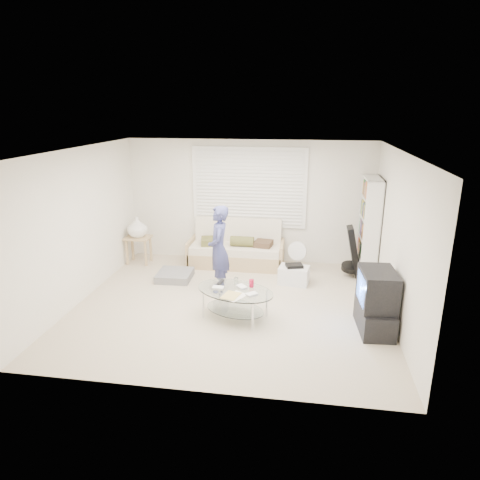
% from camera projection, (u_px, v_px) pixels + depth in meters
% --- Properties ---
extents(ground, '(5.00, 5.00, 0.00)m').
position_uv_depth(ground, '(231.00, 305.00, 7.01)').
color(ground, '#C7B39A').
rests_on(ground, ground).
extents(room_shell, '(5.02, 4.52, 2.51)m').
position_uv_depth(room_shell, '(235.00, 202.00, 6.98)').
color(room_shell, silver).
rests_on(room_shell, ground).
extents(window_blinds, '(2.32, 0.08, 1.62)m').
position_uv_depth(window_blinds, '(249.00, 188.00, 8.63)').
color(window_blinds, silver).
rests_on(window_blinds, ground).
extents(futon_sofa, '(1.92, 0.77, 0.94)m').
position_uv_depth(futon_sofa, '(236.00, 251.00, 8.72)').
color(futon_sofa, tan).
rests_on(futon_sofa, ground).
extents(grey_floor_pillow, '(0.65, 0.65, 0.14)m').
position_uv_depth(grey_floor_pillow, '(175.00, 275.00, 8.06)').
color(grey_floor_pillow, slate).
rests_on(grey_floor_pillow, ground).
extents(side_table, '(0.50, 0.40, 0.99)m').
position_uv_depth(side_table, '(137.00, 229.00, 8.70)').
color(side_table, tan).
rests_on(side_table, ground).
extents(bookshelf, '(0.30, 0.80, 1.90)m').
position_uv_depth(bookshelf, '(368.00, 228.00, 7.95)').
color(bookshelf, white).
rests_on(bookshelf, ground).
extents(guitar_case, '(0.37, 0.36, 0.96)m').
position_uv_depth(guitar_case, '(353.00, 255.00, 8.09)').
color(guitar_case, black).
rests_on(guitar_case, ground).
extents(floor_fan, '(0.38, 0.25, 0.62)m').
position_uv_depth(floor_fan, '(297.00, 254.00, 8.36)').
color(floor_fan, white).
rests_on(floor_fan, ground).
extents(storage_bin, '(0.58, 0.45, 0.37)m').
position_uv_depth(storage_bin, '(294.00, 275.00, 7.83)').
color(storage_bin, white).
rests_on(storage_bin, ground).
extents(tv_unit, '(0.52, 0.87, 0.92)m').
position_uv_depth(tv_unit, '(376.00, 302.00, 6.12)').
color(tv_unit, black).
rests_on(tv_unit, ground).
extents(coffee_table, '(1.42, 1.15, 0.58)m').
position_uv_depth(coffee_table, '(235.00, 295.00, 6.51)').
color(coffee_table, silver).
rests_on(coffee_table, ground).
extents(standing_person, '(0.45, 0.61, 1.53)m').
position_uv_depth(standing_person, '(219.00, 249.00, 7.36)').
color(standing_person, navy).
rests_on(standing_person, ground).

